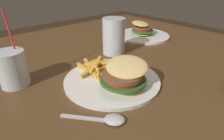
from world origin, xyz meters
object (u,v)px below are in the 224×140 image
Objects in this scene: meal_plate_near at (117,77)px; juice_glass at (13,70)px; spoon at (111,119)px; beer_glass at (114,37)px; meal_plate_far at (142,32)px.

juice_glass reaches higher than meal_plate_near.
juice_glass is at bearing 159.66° from spoon.
meal_plate_near is at bearing 47.97° from juice_glass.
spoon is (0.11, -0.12, -0.02)m from meal_plate_near.
beer_glass is at bearing 97.51° from spoon.
meal_plate_far is (-0.36, 0.54, 0.02)m from spoon.
spoon is 0.47× the size of meal_plate_far.
meal_plate_near is 0.16m from spoon.
spoon is (0.30, 0.10, -0.04)m from juice_glass.
meal_plate_near reaches higher than meal_plate_far.
meal_plate_near reaches higher than spoon.
beer_glass is at bearing 88.35° from juice_glass.
meal_plate_near is at bearing -40.67° from beer_glass.
meal_plate_far is at bearing 95.18° from juice_glass.
meal_plate_far is (-0.06, 0.65, -0.03)m from juice_glass.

